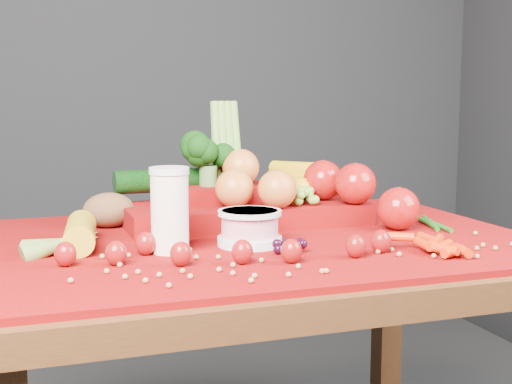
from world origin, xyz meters
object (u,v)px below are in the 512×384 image
object	(u,v)px
milk_glass	(170,207)
produce_mound	(261,195)
table	(259,290)
yogurt_bowl	(250,226)

from	to	relation	value
milk_glass	produce_mound	world-z (taller)	produce_mound
table	produce_mound	xyz separation A→B (m)	(0.06, 0.15, 0.17)
table	milk_glass	bearing A→B (deg)	-159.89
table	yogurt_bowl	distance (m)	0.16
yogurt_bowl	table	bearing A→B (deg)	56.62
produce_mound	yogurt_bowl	bearing A→B (deg)	-114.82
milk_glass	table	bearing A→B (deg)	20.11
table	produce_mound	distance (m)	0.23
yogurt_bowl	milk_glass	bearing A→B (deg)	-176.57
milk_glass	yogurt_bowl	bearing A→B (deg)	3.43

